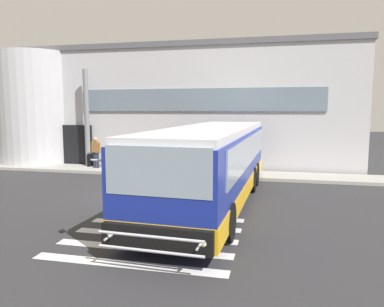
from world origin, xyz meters
The scene contains 9 objects.
ground_plane centered at (0.00, 0.00, -0.01)m, with size 80.00×90.00×0.02m, color #2B2B2D.
bay_paint_stripes centered at (2.00, -4.20, 0.00)m, with size 4.40×3.96×0.01m.
terminal_building centered at (-0.68, 11.58, 3.44)m, with size 20.91×13.80×6.90m.
boarding_curb centered at (0.00, 4.80, 0.07)m, with size 23.11×2.00×0.15m, color #9E9B93.
entry_support_column centered at (-5.13, 5.40, 2.82)m, with size 0.28×0.28×5.34m, color slate.
bus_main_foreground centered at (2.92, -0.59, 1.33)m, with size 3.51×11.31×2.70m.
passenger_near_column centered at (-4.33, 4.80, 1.08)m, with size 0.59×0.27×1.68m.
passenger_by_doorway centered at (-3.48, 4.75, 1.11)m, with size 0.50×0.52×1.68m.
safety_bollard_yellow centered at (1.16, 3.60, 0.45)m, with size 0.18×0.18×0.90m, color yellow.
Camera 1 is at (4.97, -12.89, 3.31)m, focal length 33.72 mm.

